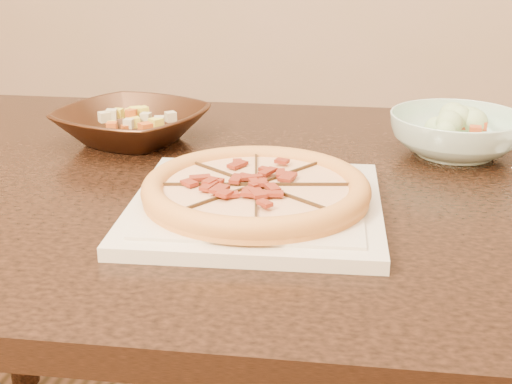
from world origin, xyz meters
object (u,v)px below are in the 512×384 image
pizza (256,189)px  dining_table (221,235)px  bronze_bowl (132,125)px  salad_bowl (456,134)px  plate (256,206)px

pizza → dining_table: bearing=124.4°
bronze_bowl → salad_bowl: 0.55m
plate → pizza: pizza is taller
dining_table → salad_bowl: bearing=29.4°
dining_table → pizza: size_ratio=5.04×
bronze_bowl → salad_bowl: bearing=5.6°
salad_bowl → pizza: bearing=-129.5°
plate → salad_bowl: bearing=50.5°
dining_table → plate: bearing=-55.6°
dining_table → plate: size_ratio=4.15×
pizza → bronze_bowl: bearing=136.8°
dining_table → pizza: pizza is taller
pizza → salad_bowl: bearing=50.5°
dining_table → salad_bowl: 0.42m
plate → pizza: size_ratio=1.21×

